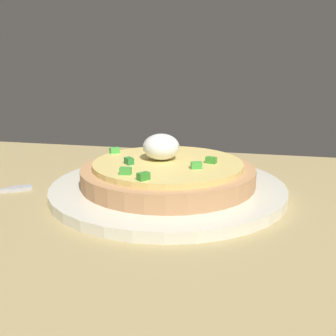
% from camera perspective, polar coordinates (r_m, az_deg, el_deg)
% --- Properties ---
extents(dining_table, '(1.21, 0.76, 0.03)m').
position_cam_1_polar(dining_table, '(0.40, -12.67, -11.12)').
color(dining_table, tan).
rests_on(dining_table, ground).
extents(plate, '(0.30, 0.30, 0.01)m').
position_cam_1_polar(plate, '(0.48, 0.00, -2.98)').
color(plate, silver).
rests_on(plate, dining_table).
extents(pizza, '(0.22, 0.22, 0.06)m').
position_cam_1_polar(pizza, '(0.48, -0.06, -0.51)').
color(pizza, tan).
rests_on(pizza, plate).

